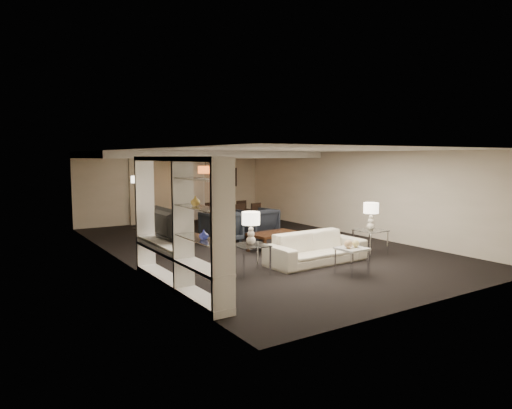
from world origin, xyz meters
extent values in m
plane|color=black|center=(0.00, 0.00, 0.00)|extent=(11.00, 11.00, 0.00)
cube|color=silver|center=(0.00, 0.00, 2.50)|extent=(7.00, 11.00, 0.02)
cube|color=beige|center=(0.00, 5.50, 1.25)|extent=(7.00, 0.02, 2.50)
cube|color=beige|center=(0.00, -5.50, 1.25)|extent=(7.00, 0.02, 2.50)
cube|color=beige|center=(-3.50, 0.00, 1.25)|extent=(0.02, 11.00, 2.50)
cube|color=beige|center=(3.50, 0.00, 1.25)|extent=(0.02, 11.00, 2.50)
cube|color=silver|center=(0.00, 3.50, 2.40)|extent=(7.00, 4.00, 0.20)
cube|color=beige|center=(-0.90, 5.42, 1.20)|extent=(1.50, 0.12, 2.40)
cube|color=silver|center=(0.70, 5.47, 1.05)|extent=(0.90, 0.05, 2.10)
cube|color=#142D38|center=(2.10, 5.46, 1.55)|extent=(0.95, 0.04, 0.65)
cylinder|color=#D8591E|center=(0.30, 3.50, 1.92)|extent=(0.52, 0.52, 0.24)
imported|color=beige|center=(0.06, -2.35, 0.34)|extent=(2.35, 0.98, 0.68)
imported|color=black|center=(-0.54, 0.95, 0.43)|extent=(0.99, 1.02, 0.86)
imported|color=black|center=(0.66, 0.95, 0.43)|extent=(1.03, 1.05, 0.86)
sphere|color=tan|center=(-0.04, -3.45, 0.62)|extent=(0.17, 0.17, 0.17)
sphere|color=#E4CD78|center=(0.16, -3.45, 0.60)|extent=(0.15, 0.15, 0.15)
imported|color=black|center=(-3.28, -1.71, 1.06)|extent=(1.07, 0.14, 0.62)
imported|color=#2A35B9|center=(-3.31, -3.64, 1.14)|extent=(0.15, 0.15, 0.16)
imported|color=gold|center=(-3.31, -3.35, 1.64)|extent=(0.15, 0.15, 0.16)
cube|color=black|center=(-2.16, -0.24, 0.61)|extent=(0.16, 0.16, 1.23)
imported|color=black|center=(0.88, 2.74, 0.29)|extent=(1.75, 1.09, 0.58)
camera|label=1|loc=(-6.42, -9.96, 2.35)|focal=32.00mm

